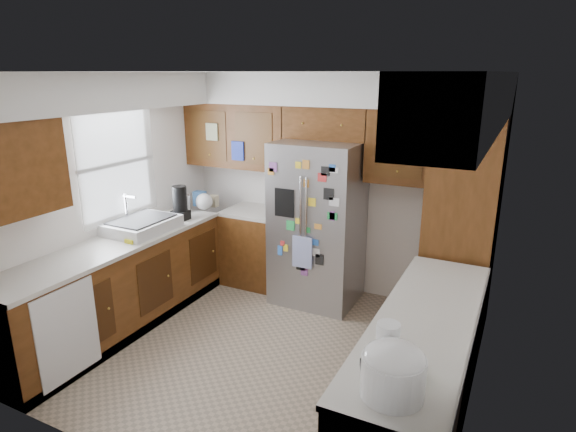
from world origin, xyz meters
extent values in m
plane|color=gray|center=(0.00, 0.00, 0.00)|extent=(3.60, 3.60, 0.00)
cube|color=white|center=(0.00, 1.60, 1.25)|extent=(3.60, 0.04, 2.50)
cube|color=white|center=(-1.80, 0.00, 1.25)|extent=(0.04, 3.20, 2.50)
cube|color=white|center=(1.80, 0.00, 1.25)|extent=(0.04, 3.20, 2.50)
cube|color=white|center=(0.00, -1.60, 1.25)|extent=(3.60, 0.04, 2.50)
cube|color=white|center=(0.00, 0.00, 2.51)|extent=(3.60, 3.20, 0.02)
cube|color=silver|center=(0.00, 1.41, 2.33)|extent=(3.60, 0.38, 0.35)
cube|color=silver|center=(-1.61, 0.00, 2.33)|extent=(0.38, 3.20, 0.35)
cube|color=silver|center=(1.61, 0.00, 2.33)|extent=(0.38, 3.20, 0.35)
cube|color=#40240C|center=(-1.14, 1.43, 1.77)|extent=(1.33, 0.34, 0.75)
cube|color=#40240C|center=(1.14, 1.43, 1.77)|extent=(1.33, 0.34, 0.75)
cube|color=#40240C|center=(-1.63, -1.15, 1.77)|extent=(0.34, 0.85, 0.75)
cube|color=white|center=(-1.79, 0.10, 1.60)|extent=(0.02, 0.90, 1.05)
cube|color=white|center=(-1.75, 0.10, 1.60)|extent=(0.01, 1.02, 1.15)
cube|color=#1C2FA3|center=(-1.03, 1.24, 1.62)|extent=(0.16, 0.02, 0.22)
cube|color=beige|center=(-1.39, 1.24, 1.82)|extent=(0.16, 0.02, 0.20)
cube|color=#40240C|center=(-1.50, -0.30, 0.44)|extent=(0.60, 2.60, 0.88)
cube|color=#40240C|center=(-0.83, 1.30, 0.44)|extent=(0.75, 0.60, 0.88)
cube|color=beige|center=(-1.50, -0.30, 0.90)|extent=(0.63, 2.60, 0.04)
cube|color=beige|center=(-0.83, 1.30, 0.90)|extent=(0.75, 0.60, 0.04)
cube|color=black|center=(-1.50, -0.30, 0.05)|extent=(0.60, 2.60, 0.10)
cube|color=silver|center=(-1.19, -1.15, 0.46)|extent=(0.01, 0.58, 0.80)
cube|color=#40240C|center=(1.50, -0.47, 0.44)|extent=(0.60, 2.25, 0.88)
cube|color=beige|center=(1.50, -0.47, 0.90)|extent=(0.63, 2.25, 0.04)
cube|color=black|center=(1.50, -0.47, 0.05)|extent=(0.60, 2.25, 0.10)
cube|color=#40240C|center=(1.50, 1.15, 1.07)|extent=(0.60, 0.90, 2.15)
cube|color=gray|center=(0.00, 1.21, 0.90)|extent=(0.90, 0.75, 1.80)
cylinder|color=silver|center=(-0.03, 0.82, 1.05)|extent=(0.02, 0.02, 0.90)
cylinder|color=silver|center=(0.03, 0.82, 1.05)|extent=(0.02, 0.02, 0.90)
cube|color=black|center=(-0.22, 0.83, 1.20)|extent=(0.22, 0.01, 0.30)
cube|color=silver|center=(0.00, 0.80, 0.70)|extent=(0.22, 0.01, 0.34)
cube|color=#8C4C99|center=(-0.35, 0.82, 1.57)|extent=(0.09, 0.00, 0.10)
cube|color=blue|center=(0.12, 0.82, 0.82)|extent=(0.09, 0.00, 0.06)
cube|color=orange|center=(0.16, 0.82, 1.00)|extent=(0.08, 0.00, 0.06)
cube|color=black|center=(0.27, 0.82, 1.35)|extent=(0.11, 0.00, 0.12)
cube|color=yellow|center=(-0.06, 0.82, 1.03)|extent=(0.06, 0.00, 0.06)
cube|color=orange|center=(-0.03, 0.82, 0.83)|extent=(0.06, 0.00, 0.07)
cube|color=yellow|center=(-0.06, 0.82, 1.61)|extent=(0.06, 0.00, 0.07)
cube|color=black|center=(0.19, 0.82, 0.64)|extent=(0.09, 0.00, 0.12)
cube|color=green|center=(-0.15, 0.82, 0.96)|extent=(0.09, 0.00, 0.10)
cube|color=black|center=(-0.03, 0.82, 0.53)|extent=(0.10, 0.00, 0.09)
cube|color=green|center=(0.31, 0.82, 1.13)|extent=(0.11, 0.00, 0.08)
cube|color=red|center=(0.20, 0.82, 1.51)|extent=(0.09, 0.00, 0.09)
cube|color=green|center=(0.05, 0.82, 0.94)|extent=(0.06, 0.00, 0.06)
cube|color=blue|center=(-0.27, 0.82, 0.67)|extent=(0.05, 0.00, 0.11)
cube|color=white|center=(0.32, 0.82, 1.59)|extent=(0.09, 0.00, 0.05)
cube|color=#8C4C99|center=(0.31, 0.82, 1.13)|extent=(0.06, 0.00, 0.10)
cube|color=white|center=(0.33, 0.82, 1.28)|extent=(0.11, 0.00, 0.08)
cube|color=blue|center=(0.30, 0.82, 1.61)|extent=(0.07, 0.00, 0.07)
cube|color=orange|center=(0.02, 0.82, 1.62)|extent=(0.08, 0.00, 0.09)
cube|color=black|center=(0.23, 0.82, 1.57)|extent=(0.09, 0.00, 0.09)
cube|color=orange|center=(-0.38, 0.82, 1.52)|extent=(0.07, 0.00, 0.07)
cube|color=red|center=(-0.24, 0.82, 0.75)|extent=(0.05, 0.00, 0.06)
cube|color=#8C4C99|center=(0.01, 0.82, 0.47)|extent=(0.08, 0.00, 0.08)
cube|color=yellow|center=(0.09, 0.82, 1.25)|extent=(0.08, 0.00, 0.09)
cube|color=yellow|center=(-0.21, 0.82, 0.70)|extent=(0.05, 0.00, 0.07)
cube|color=white|center=(0.14, 0.82, 0.71)|extent=(0.09, 0.00, 0.09)
cube|color=orange|center=(0.03, 0.82, 1.43)|extent=(0.06, 0.00, 0.08)
cube|color=#40240C|center=(0.00, 1.43, 1.98)|extent=(0.96, 0.34, 0.35)
sphere|color=#1C4EA2|center=(-0.30, 1.42, 2.28)|extent=(0.26, 0.26, 0.26)
cylinder|color=black|center=(0.18, 1.37, 2.23)|extent=(0.29, 0.29, 0.17)
ellipsoid|color=#333338|center=(0.18, 1.37, 2.32)|extent=(0.27, 0.27, 0.12)
cube|color=silver|center=(-1.50, 0.10, 0.98)|extent=(0.52, 0.70, 0.12)
cube|color=black|center=(-1.50, 0.10, 1.04)|extent=(0.44, 0.60, 0.02)
cylinder|color=silver|center=(-1.70, 0.10, 1.14)|extent=(0.02, 0.02, 0.30)
cylinder|color=silver|center=(-1.64, 0.10, 1.27)|extent=(0.16, 0.02, 0.02)
cube|color=yellow|center=(-1.34, -0.18, 0.94)|extent=(0.10, 0.18, 0.04)
cube|color=black|center=(-1.41, 0.61, 0.97)|extent=(0.18, 0.14, 0.10)
cylinder|color=black|center=(-1.41, 0.61, 1.16)|extent=(0.16, 0.16, 0.28)
cylinder|color=gray|center=(-1.55, 0.86, 1.02)|extent=(0.14, 0.14, 0.20)
sphere|color=silver|center=(-1.40, 1.04, 1.02)|extent=(0.20, 0.20, 0.20)
cube|color=#3F72B2|center=(-1.56, 1.17, 1.01)|extent=(0.14, 0.10, 0.18)
cube|color=#BFB28C|center=(-1.39, 1.22, 0.99)|extent=(0.10, 0.08, 0.14)
cylinder|color=silver|center=(-1.51, 0.40, 0.98)|extent=(0.08, 0.08, 0.11)
cylinder|color=white|center=(1.50, -1.35, 1.03)|extent=(0.33, 0.33, 0.22)
ellipsoid|color=white|center=(1.50, -1.35, 1.14)|extent=(0.31, 0.31, 0.14)
cube|color=black|center=(1.35, -1.35, 1.05)|extent=(0.04, 0.06, 0.04)
cylinder|color=white|center=(1.42, -1.16, 1.06)|extent=(0.13, 0.13, 0.29)
camera|label=1|loc=(1.96, -3.46, 2.50)|focal=30.00mm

